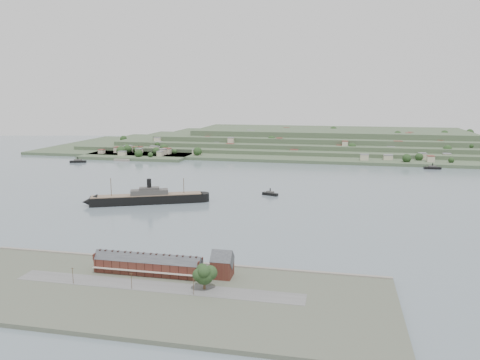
% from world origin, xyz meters
% --- Properties ---
extents(ground, '(1400.00, 1400.00, 0.00)m').
position_xyz_m(ground, '(0.00, 0.00, 0.00)').
color(ground, slate).
rests_on(ground, ground).
extents(near_shore, '(220.00, 80.00, 2.60)m').
position_xyz_m(near_shore, '(0.00, -186.75, 1.01)').
color(near_shore, '#4C5142').
rests_on(near_shore, ground).
extents(terrace_row, '(55.60, 9.80, 11.07)m').
position_xyz_m(terrace_row, '(-10.00, -168.02, 6.84)').
color(terrace_row, '#4F231C').
rests_on(terrace_row, ground).
extents(gabled_building, '(10.40, 10.18, 14.09)m').
position_xyz_m(gabled_building, '(27.50, -164.00, 8.19)').
color(gabled_building, '#4F231C').
rests_on(gabled_building, ground).
extents(far_peninsula, '(760.00, 309.00, 30.00)m').
position_xyz_m(far_peninsula, '(27.91, 393.10, 11.88)').
color(far_peninsula, '#364830').
rests_on(far_peninsula, ground).
extents(steamship, '(98.98, 50.34, 25.09)m').
position_xyz_m(steamship, '(-75.91, -20.36, 4.63)').
color(steamship, black).
rests_on(steamship, ground).
extents(tugboat, '(15.18, 8.80, 6.63)m').
position_xyz_m(tugboat, '(22.46, 33.13, 1.62)').
color(tugboat, black).
rests_on(tugboat, ground).
extents(ferry_west, '(21.35, 11.92, 7.73)m').
position_xyz_m(ferry_west, '(-255.23, 177.76, 1.86)').
color(ferry_west, black).
rests_on(ferry_west, ground).
extents(ferry_east, '(20.13, 7.20, 7.40)m').
position_xyz_m(ferry_east, '(193.53, 219.01, 1.78)').
color(ferry_east, black).
rests_on(ferry_east, ground).
extents(fig_tree, '(11.06, 9.58, 12.34)m').
position_xyz_m(fig_tree, '(23.34, -180.57, 9.53)').
color(fig_tree, '#493622').
rests_on(fig_tree, ground).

